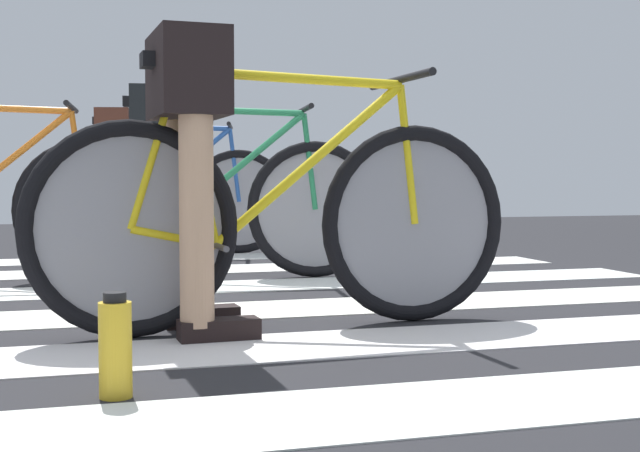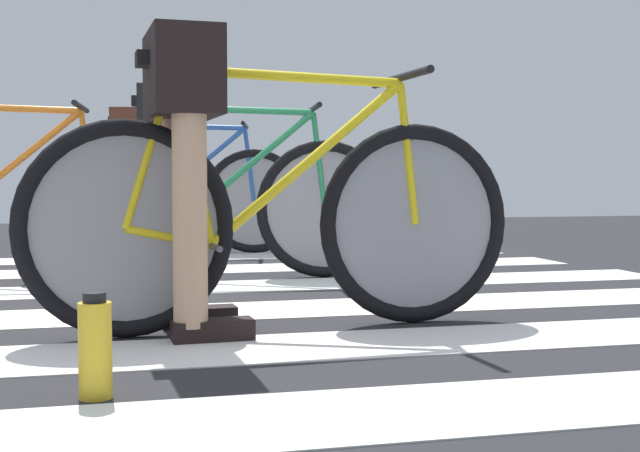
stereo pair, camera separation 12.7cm
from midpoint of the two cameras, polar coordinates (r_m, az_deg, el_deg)
The scene contains 9 objects.
ground at distance 3.26m, azimuth -10.58°, elevation -6.27°, with size 18.00×14.00×0.02m.
crosswalk_markings at distance 3.37m, azimuth -10.91°, elevation -5.75°, with size 5.44×5.00×0.00m.
bicycle_1_of_4 at distance 2.96m, azimuth -1.71°, elevation 0.53°, with size 1.74×0.52×0.93m.
cyclist_1_of_4 at distance 2.89m, azimuth -7.70°, elevation 5.67°, with size 0.33×0.42×1.00m.
bicycle_2_of_4 at distance 4.46m, azimuth -5.46°, elevation 1.45°, with size 1.73×0.52×0.93m.
cyclist_2_of_4 at distance 4.46m, azimuth -9.49°, elevation 4.61°, with size 0.35×0.43×0.98m.
bicycle_4_of_4 at distance 5.98m, azimuth -8.72°, elevation 1.90°, with size 1.71×0.56×0.93m.
cyclist_4_of_4 at distance 6.03m, azimuth -11.69°, elevation 4.27°, with size 0.38×0.45×0.98m.
water_bottle at distance 2.13m, azimuth -12.94°, elevation -7.79°, with size 0.08×0.08×0.25m.
Camera 2 is at (-0.12, -3.21, 0.55)m, focal length 48.35 mm.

